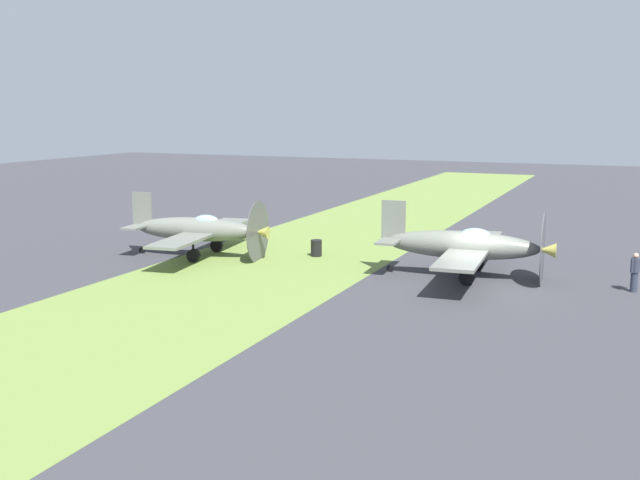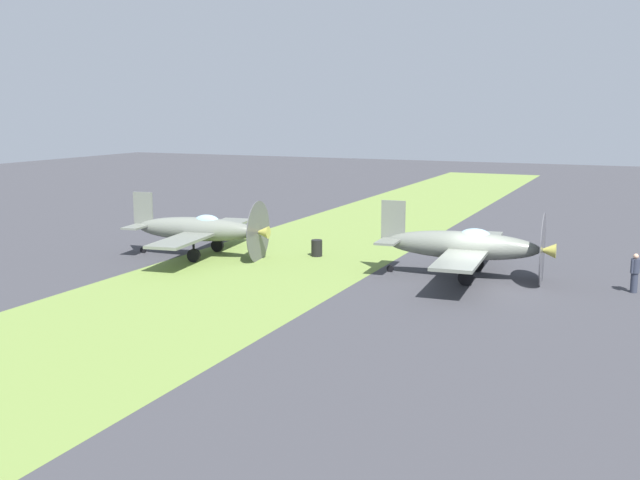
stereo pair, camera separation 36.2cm
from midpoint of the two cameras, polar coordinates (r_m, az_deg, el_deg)
name	(u,v)px [view 1 (the left image)]	position (r m, az deg, el deg)	size (l,w,h in m)	color
ground_plane	(475,287)	(34.16, 11.48, -3.54)	(160.00, 160.00, 0.00)	#38383D
grass_verge	(265,267)	(37.72, -4.55, -2.08)	(120.00, 11.00, 0.01)	olive
airplane_lead	(465,245)	(35.66, 10.78, -0.40)	(10.38, 8.20, 3.70)	slate
airplane_wingman	(199,229)	(40.55, -9.53, 0.80)	(10.05, 7.98, 3.56)	slate
ground_crew_chief	(635,271)	(35.08, 22.73, -2.24)	(0.57, 0.38, 1.73)	#2D3342
fuel_drum	(316,248)	(40.27, -0.54, -0.62)	(0.60, 0.60, 0.90)	black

